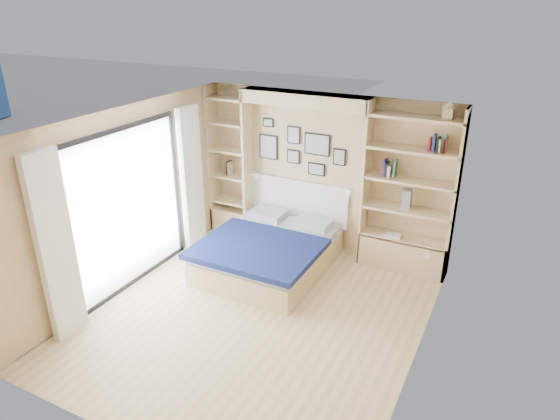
% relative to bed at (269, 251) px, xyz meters
% --- Properties ---
extents(ground, '(4.50, 4.50, 0.00)m').
position_rel_bed_xyz_m(ground, '(0.45, -1.20, -0.27)').
color(ground, tan).
rests_on(ground, ground).
extents(room_shell, '(4.50, 4.50, 4.50)m').
position_rel_bed_xyz_m(room_shell, '(0.06, 0.33, 0.80)').
color(room_shell, tan).
rests_on(room_shell, ground).
extents(bed, '(1.71, 2.10, 1.07)m').
position_rel_bed_xyz_m(bed, '(0.00, 0.00, 0.00)').
color(bed, '#DAB984').
rests_on(bed, ground).
extents(photo_gallery, '(1.48, 0.02, 0.82)m').
position_rel_bed_xyz_m(photo_gallery, '(-0.00, 1.03, 1.33)').
color(photo_gallery, black).
rests_on(photo_gallery, ground).
extents(reading_lamps, '(1.92, 0.12, 0.15)m').
position_rel_bed_xyz_m(reading_lamps, '(0.15, 0.80, 0.83)').
color(reading_lamps, silver).
rests_on(reading_lamps, ground).
extents(shelf_decor, '(3.52, 0.23, 2.03)m').
position_rel_bed_xyz_m(shelf_decor, '(1.61, 0.87, 1.43)').
color(shelf_decor, '#A51E1E').
rests_on(shelf_decor, ground).
extents(deck, '(3.20, 4.00, 0.05)m').
position_rel_bed_xyz_m(deck, '(-3.15, -1.20, -0.27)').
color(deck, '#6B614F').
rests_on(deck, ground).
extents(deck_chair, '(0.72, 0.89, 0.78)m').
position_rel_bed_xyz_m(deck_chair, '(-2.25, 0.09, 0.10)').
color(deck_chair, tan).
rests_on(deck_chair, ground).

